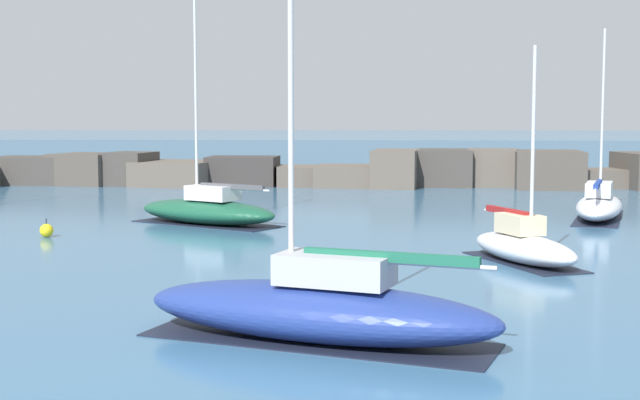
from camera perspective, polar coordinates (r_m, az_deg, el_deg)
name	(u,v)px	position (r m, az deg, el deg)	size (l,w,h in m)	color
open_sea_beyond	(349,152)	(120.74, 1.88, 3.12)	(400.00, 116.00, 0.01)	#2D5B7F
breakwater_jetty	(379,171)	(60.70, 3.77, 1.88)	(71.68, 7.22, 2.53)	#4C443D
sailboat_moored_0	(319,308)	(18.90, -0.07, -6.91)	(8.24, 4.65, 9.36)	navy
sailboat_moored_2	(599,205)	(43.47, 17.43, -0.29)	(4.33, 8.45, 8.80)	white
sailboat_moored_3	(207,210)	(39.50, -7.23, -0.61)	(7.52, 5.78, 10.78)	#195138
sailboat_moored_5	(523,245)	(29.70, 12.88, -2.83)	(3.70, 5.59, 6.96)	silver
mooring_buoy_orange_near	(47,230)	(36.60, -17.10, -1.87)	(0.53, 0.53, 0.73)	yellow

